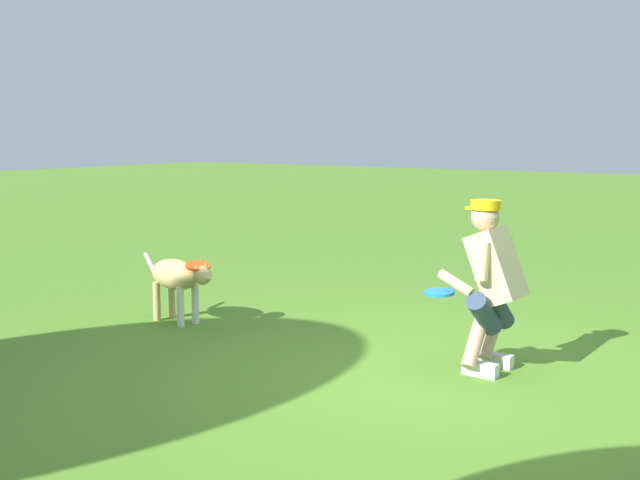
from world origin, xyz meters
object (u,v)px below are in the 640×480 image
dog (178,278)px  frisbee_held (439,292)px  frisbee_flying (198,266)px  person (491,281)px

dog → frisbee_held: size_ratio=4.54×
frisbee_flying → frisbee_held: size_ratio=1.02×
person → dog: 3.02m
frisbee_flying → person: bearing=-174.6°
person → dog: person is taller
frisbee_flying → dog: bearing=-7.3°
person → frisbee_flying: 2.73m
person → frisbee_held: (0.31, 0.23, -0.09)m
dog → frisbee_flying: dog is taller
frisbee_held → frisbee_flying: bearing=0.7°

